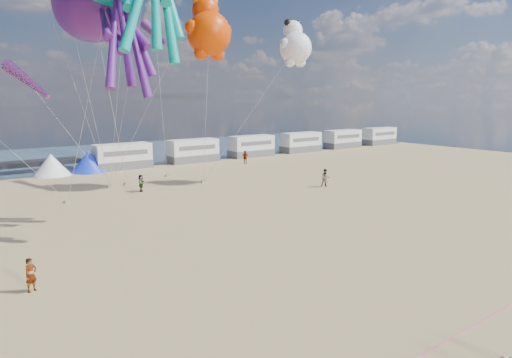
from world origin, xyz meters
name	(u,v)px	position (x,y,z in m)	size (l,w,h in m)	color
ground	(326,299)	(0.00, 0.00, 0.00)	(120.00, 120.00, 0.00)	tan
water	(42,159)	(0.00, 55.00, 0.02)	(120.00, 120.00, 0.00)	#354F65
motorhome_0	(123,156)	(6.00, 40.00, 1.50)	(6.60, 2.50, 3.00)	silver
motorhome_1	(193,151)	(15.50, 40.00, 1.50)	(6.60, 2.50, 3.00)	silver
motorhome_2	(251,146)	(25.00, 40.00, 1.50)	(6.60, 2.50, 3.00)	silver
motorhome_3	(301,142)	(34.50, 40.00, 1.50)	(6.60, 2.50, 3.00)	silver
motorhome_4	(343,139)	(44.00, 40.00, 1.50)	(6.60, 2.50, 3.00)	silver
motorhome_5	(379,136)	(53.50, 40.00, 1.50)	(6.60, 2.50, 3.00)	silver
tent_white	(51,165)	(-2.00, 40.00, 1.20)	(4.00, 4.00, 2.40)	white
tent_blue	(89,162)	(2.00, 40.00, 1.20)	(4.00, 4.00, 2.40)	#1933CC
rope_line	(431,350)	(0.00, -5.00, 0.02)	(0.03, 0.03, 34.00)	#F2338C
standing_person	(31,275)	(-9.95, 8.31, 0.77)	(0.56, 0.37, 1.54)	tan
beachgoer_1	(325,178)	(17.57, 17.64, 0.86)	(0.84, 0.55, 1.72)	#7F6659
beachgoer_3	(245,157)	(19.92, 34.33, 0.87)	(1.13, 0.65, 1.74)	#7F6659
beachgoer_4	(141,183)	(2.51, 26.05, 0.78)	(0.91, 0.38, 1.55)	#7F6659
sandbag_a	(68,202)	(-4.11, 25.30, 0.11)	(0.50, 0.35, 0.22)	gray
sandbag_b	(127,184)	(2.61, 29.90, 0.11)	(0.50, 0.35, 0.22)	gray
sandbag_c	(204,182)	(9.19, 26.35, 0.11)	(0.50, 0.35, 0.22)	gray
sandbag_d	(168,176)	(7.88, 31.81, 0.11)	(0.50, 0.35, 0.22)	gray
sandbag_e	(110,187)	(0.75, 29.29, 0.11)	(0.50, 0.35, 0.22)	gray
kite_octopus_purple	(92,4)	(-1.87, 23.10, 15.31)	(4.53, 10.57, 12.07)	#55187C
kite_panda	(296,48)	(16.79, 21.36, 13.14)	(3.76, 3.54, 5.31)	white
kite_teddy_orange	(209,34)	(8.88, 24.26, 14.14)	(4.86, 4.57, 6.86)	#E43A00
windsock_mid	(155,34)	(5.59, 28.54, 14.32)	(1.00, 5.45, 5.45)	red
windsock_right	(27,80)	(-6.67, 23.41, 9.66)	(0.90, 4.86, 4.86)	red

